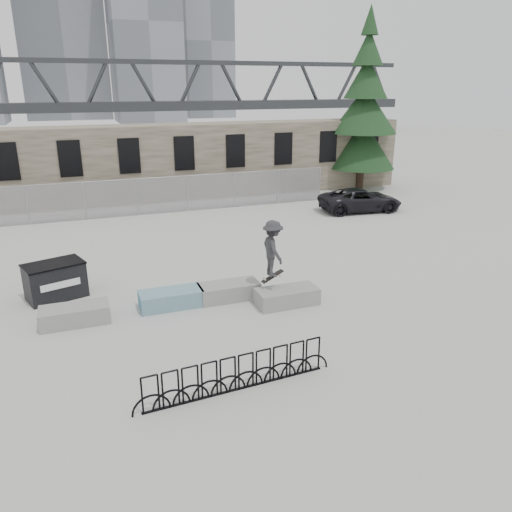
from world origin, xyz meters
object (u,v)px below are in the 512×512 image
(planter_far_left, at_px, (75,314))
(planter_offset, at_px, (287,296))
(dumpster, at_px, (55,280))
(planter_center_left, at_px, (171,298))
(planter_center_right, at_px, (229,290))
(bike_rack, at_px, (237,374))
(skateboarder, at_px, (273,249))
(suv, at_px, (360,200))
(spruce_tree, at_px, (364,115))

(planter_far_left, distance_m, planter_offset, 6.57)
(planter_far_left, bearing_deg, dumpster, 103.38)
(planter_center_left, bearing_deg, planter_offset, -17.79)
(planter_far_left, bearing_deg, planter_center_right, 1.60)
(planter_offset, xyz_separation_m, bike_rack, (-3.03, -4.01, 0.14))
(skateboarder, bearing_deg, planter_far_left, 84.59)
(dumpster, bearing_deg, skateboarder, -41.20)
(planter_center_right, bearing_deg, suv, 40.58)
(dumpster, relative_size, bike_rack, 0.43)
(planter_far_left, relative_size, skateboarder, 0.99)
(planter_center_left, height_order, skateboarder, skateboarder)
(dumpster, relative_size, spruce_tree, 0.18)
(planter_center_left, relative_size, dumpster, 0.94)
(dumpster, distance_m, spruce_tree, 23.62)
(planter_offset, xyz_separation_m, spruce_tree, (12.42, 15.91, 4.55))
(planter_center_left, relative_size, planter_center_right, 1.00)
(skateboarder, bearing_deg, suv, -43.17)
(planter_center_left, height_order, bike_rack, bike_rack)
(bike_rack, distance_m, suv, 18.55)
(planter_center_right, xyz_separation_m, suv, (10.58, 9.06, 0.35))
(planter_offset, distance_m, dumpster, 7.72)
(dumpster, height_order, skateboarder, skateboarder)
(suv, bearing_deg, planter_far_left, 127.05)
(planter_center_right, height_order, planter_offset, same)
(planter_center_left, xyz_separation_m, dumpster, (-3.46, 2.05, 0.32))
(planter_center_right, height_order, suv, suv)
(planter_offset, xyz_separation_m, dumpster, (-7.02, 3.19, 0.32))
(planter_center_left, height_order, planter_center_right, same)
(planter_far_left, distance_m, planter_center_right, 4.86)
(planter_offset, bearing_deg, planter_far_left, 171.56)
(planter_center_left, height_order, dumpster, dumpster)
(planter_center_left, bearing_deg, planter_far_left, -176.54)
(bike_rack, xyz_separation_m, skateboarder, (2.65, 4.35, 1.41))
(planter_center_right, xyz_separation_m, dumpster, (-5.39, 2.09, 0.32))
(planter_center_right, height_order, spruce_tree, spruce_tree)
(planter_far_left, distance_m, planter_center_left, 2.94)
(planter_center_left, xyz_separation_m, bike_rack, (0.53, -5.15, 0.14))
(spruce_tree, relative_size, skateboarder, 5.67)
(planter_far_left, xyz_separation_m, planter_center_left, (2.93, 0.18, 0.00))
(spruce_tree, bearing_deg, planter_center_left, -137.26)
(planter_center_right, distance_m, bike_rack, 5.30)
(bike_rack, bearing_deg, spruce_tree, 52.20)
(dumpster, distance_m, skateboarder, 7.33)
(dumpster, xyz_separation_m, bike_rack, (3.99, -7.20, -0.18))
(planter_far_left, xyz_separation_m, bike_rack, (3.46, -4.97, 0.14))
(planter_center_left, xyz_separation_m, spruce_tree, (15.98, 14.77, 4.55))
(planter_far_left, relative_size, planter_offset, 1.00)
(planter_center_right, height_order, bike_rack, bike_rack)
(planter_far_left, relative_size, planter_center_left, 1.00)
(planter_center_left, bearing_deg, bike_rack, -84.12)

